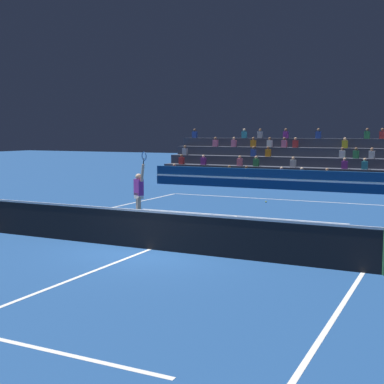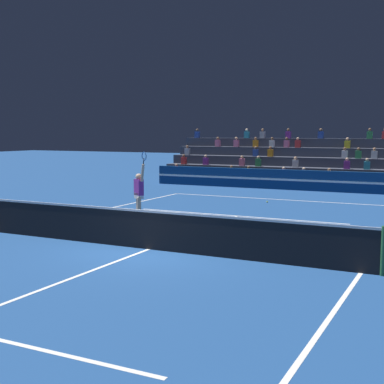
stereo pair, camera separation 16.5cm
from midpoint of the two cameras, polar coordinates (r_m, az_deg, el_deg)
The scene contains 7 objects.
ground_plane at distance 14.45m, azimuth -4.81°, elevation -6.12°, with size 120.00×120.00×0.00m, color navy.
court_lines at distance 14.45m, azimuth -4.81°, elevation -6.10°, with size 11.10×23.90×0.01m.
tennis_net at distance 14.34m, azimuth -4.83°, elevation -4.00°, with size 12.00×0.10×1.10m.
sponsor_banner_wall at distance 29.42m, azimuth 11.62°, elevation 1.23°, with size 18.00×0.26×1.10m.
bleacher_stand at distance 33.07m, azimuth 13.28°, elevation 2.56°, with size 19.08×4.75×3.38m.
tennis_player at distance 18.54m, azimuth -5.95°, elevation -0.26°, with size 0.77×0.54×2.50m.
tennis_ball at distance 24.13m, azimuth 7.70°, elevation -1.04°, with size 0.07×0.07×0.07m, color #C6DB33.
Camera 1 is at (7.16, -12.15, 3.12)m, focal length 50.00 mm.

